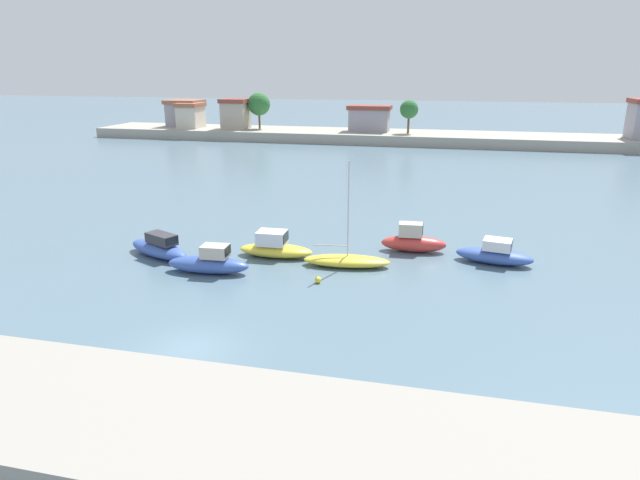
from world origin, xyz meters
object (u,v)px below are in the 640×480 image
Objects in this scene: mooring_buoy_1 at (486,239)px; moored_boat_5 at (495,254)px; moored_boat_0 at (159,248)px; moored_boat_3 at (347,260)px; moored_boat_2 at (275,247)px; mooring_buoy_0 at (318,280)px; moored_boat_4 at (413,241)px; moored_boat_1 at (209,263)px.

moored_boat_5 is at bearing -87.43° from mooring_buoy_1.
moored_boat_3 reaches higher than moored_boat_0.
mooring_buoy_0 is at bearing -47.02° from moored_boat_2.
moored_boat_4 is 17.90× the size of mooring_buoy_1.
moored_boat_3 is 26.93× the size of mooring_buoy_1.
mooring_buoy_0 is at bearing -132.82° from mooring_buoy_1.
mooring_buoy_0 is (-1.11, -3.20, -0.19)m from moored_boat_3.
moored_boat_4 is 6.33m from mooring_buoy_1.
moored_boat_1 is 1.03× the size of moored_boat_5.
moored_boat_5 is at bearing 30.03° from mooring_buoy_0.
moored_boat_4 reaches higher than mooring_buoy_0.
moored_boat_0 is 11.64m from mooring_buoy_0.
moored_boat_0 is 7.74m from moored_boat_2.
moored_boat_2 is 0.75× the size of moored_boat_3.
moored_boat_5 is at bearing 14.88° from moored_boat_1.
moored_boat_2 reaches higher than moored_boat_5.
moored_boat_2 is at bearing -163.46° from moored_boat_4.
mooring_buoy_1 is at bearing 34.10° from moored_boat_3.
moored_boat_1 is at bearing 0.23° from moored_boat_0.
moored_boat_5 is 13.02× the size of mooring_buoy_0.
moored_boat_2 is at bearing -161.95° from moored_boat_5.
moored_boat_2 is 12.90× the size of mooring_buoy_0.
moored_boat_5 is (14.21, 1.99, -0.02)m from moored_boat_2.
moored_boat_0 is 12.59m from moored_boat_3.
moored_boat_1 is 1.17× the size of moored_boat_4.
moored_boat_0 is at bearing -157.96° from mooring_buoy_1.
moored_boat_0 is 23.21m from mooring_buoy_1.
mooring_buoy_1 is (5.08, 3.72, -0.60)m from moored_boat_4.
moored_boat_4 is (3.89, 3.96, 0.34)m from moored_boat_3.
moored_boat_3 is at bearing 17.20° from moored_boat_1.
moored_boat_0 is at bearing 169.25° from mooring_buoy_0.
moored_boat_0 is 22.06m from moored_boat_5.
moored_boat_2 is at bearing 134.60° from mooring_buoy_0.
moored_boat_3 is 1.50× the size of moored_boat_4.
moored_boat_3 is at bearing -153.26° from moored_boat_5.
moored_boat_3 reaches higher than moored_boat_1.
moored_boat_0 is at bearing -160.06° from moored_boat_5.
moored_boat_0 reaches higher than mooring_buoy_1.
moored_boat_3 is at bearing -10.24° from moored_boat_2.
moored_boat_2 is 1.12× the size of moored_boat_4.
moored_boat_2 reaches higher than mooring_buoy_0.
moored_boat_3 reaches higher than moored_boat_2.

